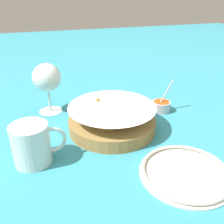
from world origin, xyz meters
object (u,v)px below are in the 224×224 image
Objects in this scene: sauce_cup at (161,106)px; side_plate at (186,172)px; wine_glass at (47,79)px; beer_mug at (32,145)px; food_basket at (112,120)px.

sauce_cup reaches higher than side_plate.
beer_mug is (-0.07, -0.27, -0.07)m from wine_glass.
wine_glass reaches higher than food_basket.
side_plate is at bearing -59.00° from wine_glass.
sauce_cup is 0.39m from wine_glass.
sauce_cup is at bearing 71.40° from side_plate.
food_basket reaches higher than side_plate.
beer_mug is 0.62× the size of side_plate.
wine_glass is 0.29m from beer_mug.
sauce_cup is 0.33m from side_plate.
sauce_cup is at bearing 18.50° from food_basket.
wine_glass is (-0.16, 0.18, 0.08)m from food_basket.
food_basket is 1.98× the size of beer_mug.
wine_glass reaches higher than side_plate.
beer_mug is (-0.43, -0.15, 0.03)m from sauce_cup.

